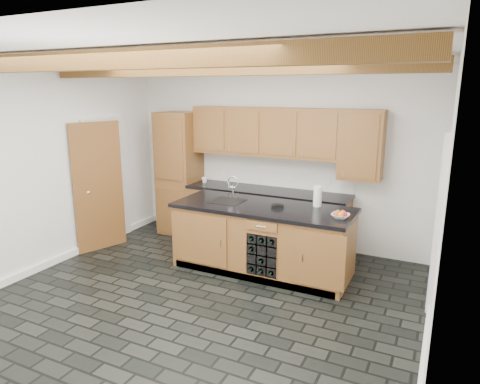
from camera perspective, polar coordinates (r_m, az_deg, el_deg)
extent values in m
plane|color=black|center=(5.23, -6.00, -14.79)|extent=(5.00, 5.00, 0.00)
plane|color=white|center=(6.93, 4.75, 4.59)|extent=(5.00, 0.00, 5.00)
plane|color=white|center=(6.41, -25.67, 2.54)|extent=(0.00, 5.00, 5.00)
plane|color=white|center=(4.02, 25.30, -3.35)|extent=(0.00, 5.00, 5.00)
plane|color=white|center=(4.61, -6.90, 17.47)|extent=(5.00, 5.00, 0.00)
cube|color=brown|center=(3.66, -17.53, 16.41)|extent=(4.90, 0.15, 0.15)
cube|color=brown|center=(5.12, -3.08, 16.03)|extent=(4.90, 0.15, 0.15)
cube|color=white|center=(6.75, -24.38, -8.77)|extent=(0.04, 5.00, 0.10)
cube|color=white|center=(4.58, 23.22, -19.74)|extent=(0.04, 5.00, 0.10)
cube|color=white|center=(7.31, -17.30, 1.47)|extent=(0.06, 0.94, 2.04)
cube|color=brown|center=(6.97, -18.34, 0.64)|extent=(0.31, 0.77, 2.00)
cube|color=white|center=(5.57, 24.99, -2.92)|extent=(0.06, 0.98, 2.04)
cube|color=black|center=(5.57, 25.22, -3.14)|extent=(0.02, 0.86, 1.96)
cube|color=brown|center=(7.49, -8.00, 2.47)|extent=(0.65, 0.60, 2.10)
cube|color=brown|center=(6.88, 3.48, -3.66)|extent=(2.60, 0.60, 0.88)
cube|color=black|center=(6.76, 3.54, 0.11)|extent=(2.64, 0.62, 0.05)
cube|color=white|center=(6.96, 4.50, 2.89)|extent=(2.60, 0.02, 0.52)
cube|color=brown|center=(6.76, 3.28, 8.02)|extent=(2.40, 0.35, 0.75)
cube|color=brown|center=(6.35, 15.91, 6.02)|extent=(0.60, 0.35, 1.00)
cube|color=brown|center=(5.98, 3.02, -6.38)|extent=(2.40, 0.90, 0.88)
cube|color=black|center=(5.83, 3.08, -2.08)|extent=(2.46, 0.96, 0.05)
cube|color=brown|center=(5.89, -5.26, -6.32)|extent=(0.80, 0.02, 0.70)
cube|color=brown|center=(5.27, 10.66, -8.98)|extent=(0.60, 0.02, 0.70)
cube|color=black|center=(5.66, 3.46, -8.00)|extent=(0.42, 0.30, 0.56)
cylinder|color=black|center=(5.55, 3.33, -6.12)|extent=(0.07, 0.26, 0.07)
cylinder|color=black|center=(5.66, 4.60, -10.33)|extent=(0.07, 0.26, 0.07)
cylinder|color=black|center=(5.71, 3.27, -10.09)|extent=(0.07, 0.26, 0.07)
cylinder|color=black|center=(5.60, 2.00, -5.91)|extent=(0.07, 0.26, 0.07)
cylinder|color=black|center=(5.65, 3.29, -8.79)|extent=(0.07, 0.26, 0.07)
cylinder|color=black|center=(5.50, 4.68, -6.33)|extent=(0.07, 0.26, 0.07)
cylinder|color=black|center=(5.76, 1.97, -9.85)|extent=(0.07, 0.26, 0.07)
cylinder|color=black|center=(5.65, 1.99, -7.25)|extent=(0.07, 0.26, 0.07)
cube|color=black|center=(6.06, -1.71, -1.28)|extent=(0.45, 0.40, 0.02)
cylinder|color=silver|center=(6.19, -0.94, 0.04)|extent=(0.02, 0.02, 0.20)
torus|color=silver|center=(6.15, -0.95, 1.31)|extent=(0.18, 0.02, 0.18)
cylinder|color=silver|center=(6.24, -1.59, -0.42)|extent=(0.02, 0.02, 0.08)
cylinder|color=silver|center=(6.17, -0.28, -0.58)|extent=(0.02, 0.02, 0.08)
cube|color=black|center=(5.75, 5.01, -1.90)|extent=(0.19, 0.15, 0.04)
cylinder|color=black|center=(5.74, 5.02, -1.66)|extent=(0.11, 0.11, 0.01)
imported|color=silver|center=(5.41, 13.24, -3.14)|extent=(0.22, 0.22, 0.05)
sphere|color=#B21734|center=(5.39, 13.77, -2.90)|extent=(0.07, 0.07, 0.07)
sphere|color=#E65014|center=(5.44, 13.53, -2.73)|extent=(0.07, 0.07, 0.07)
sphere|color=olive|center=(5.44, 12.92, -2.71)|extent=(0.07, 0.07, 0.07)
sphere|color=red|center=(5.38, 12.76, -2.87)|extent=(0.07, 0.07, 0.07)
sphere|color=orange|center=(5.35, 13.28, -2.99)|extent=(0.07, 0.07, 0.07)
cylinder|color=white|center=(5.86, 10.31, -0.57)|extent=(0.11, 0.11, 0.28)
imported|color=white|center=(7.25, -4.75, 1.59)|extent=(0.12, 0.12, 0.09)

